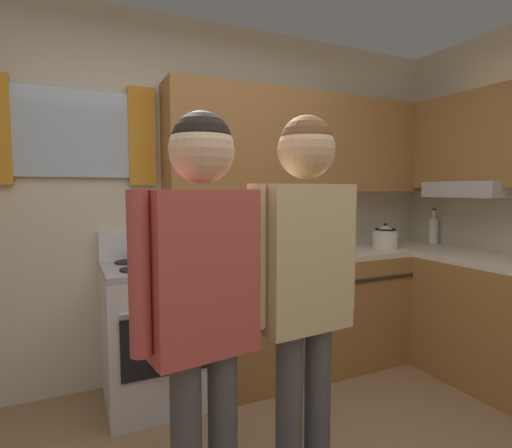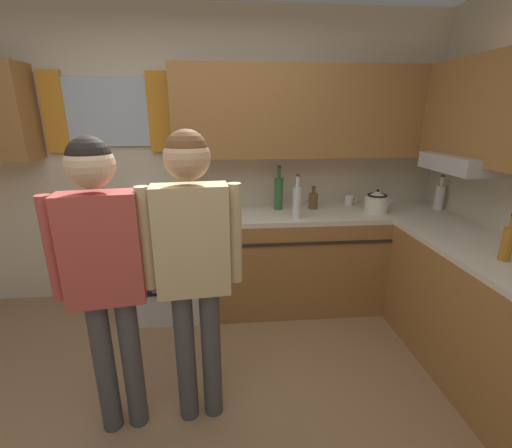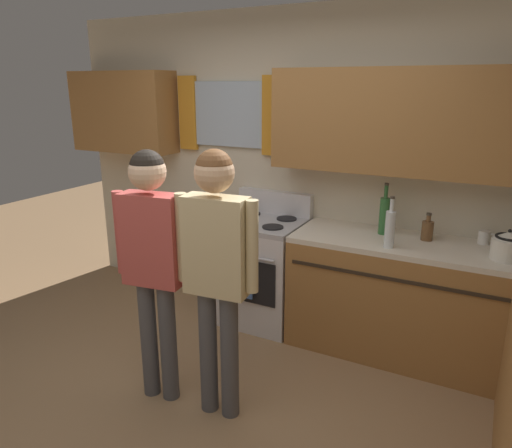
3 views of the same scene
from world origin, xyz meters
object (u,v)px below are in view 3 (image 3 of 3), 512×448
Objects in this scene: bottle_squat_brown at (427,230)px; stovetop_kettle at (508,246)px; stove_oven at (261,269)px; bottle_tall_clear at (390,228)px; bottle_wine_green at (384,215)px; adult_left at (153,249)px; adult_in_plaid at (216,256)px; mug_ceramic_white at (485,237)px.

bottle_squat_brown is 0.75× the size of stovetop_kettle.
bottle_tall_clear reaches higher than stove_oven.
bottle_squat_brown is at bearing -0.70° from bottle_wine_green.
adult_in_plaid is at bearing 5.28° from adult_left.
adult_left is at bearing -148.16° from stovetop_kettle.
bottle_wine_green is at bearing -171.97° from mug_ceramic_white.
stove_oven is 4.02× the size of stovetop_kettle.
adult_in_plaid reaches higher than bottle_tall_clear.
stove_oven is at bearing 85.51° from adult_left.
bottle_wine_green is 1.44× the size of stovetop_kettle.
stove_oven is 1.15m from bottle_wine_green.
adult_left reaches higher than mug_ceramic_white.
adult_left is at bearing -135.64° from bottle_squat_brown.
adult_left is 0.44m from adult_in_plaid.
bottle_tall_clear is 2.92× the size of mug_ceramic_white.
bottle_tall_clear is at bearing -70.09° from bottle_wine_green.
bottle_squat_brown is at bearing -164.89° from mug_ceramic_white.
bottle_tall_clear is 0.93× the size of bottle_wine_green.
mug_ceramic_white is 0.46× the size of stovetop_kettle.
adult_left is 0.98× the size of adult_in_plaid.
bottle_tall_clear reaches higher than stovetop_kettle.
adult_left is (-1.19, -1.08, -0.01)m from bottle_tall_clear.
adult_left is (-1.09, -1.38, -0.02)m from bottle_wine_green.
bottle_tall_clear is 0.22× the size of adult_in_plaid.
bottle_wine_green is 0.86m from stovetop_kettle.
mug_ceramic_white is 0.08× the size of adult_in_plaid.
mug_ceramic_white is at bearing 46.78° from adult_in_plaid.
bottle_squat_brown is 1.65m from adult_in_plaid.
adult_in_plaid reaches higher than stove_oven.
stovetop_kettle is 0.16× the size of adult_in_plaid.
bottle_squat_brown is 0.39m from mug_ceramic_white.
bottle_squat_brown is 1.63× the size of mug_ceramic_white.
mug_ceramic_white is at bearing 6.89° from stove_oven.
stovetop_kettle is at bearing 31.84° from adult_left.
stove_oven is 1.25m from bottle_tall_clear.
bottle_wine_green is 0.24× the size of adult_in_plaid.
bottle_wine_green is 0.24× the size of adult_left.
stove_oven is 1.40m from adult_in_plaid.
adult_left is (-1.41, -1.37, 0.06)m from bottle_squat_brown.
bottle_squat_brown is at bearing 44.36° from adult_left.
bottle_squat_brown is 0.37m from bottle_tall_clear.
stovetop_kettle reaches higher than stove_oven.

